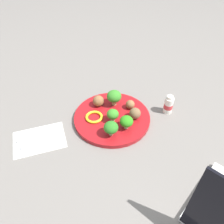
% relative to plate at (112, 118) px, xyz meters
% --- Properties ---
extents(ground_plane, '(4.00, 4.00, 0.00)m').
position_rel_plate_xyz_m(ground_plane, '(0.00, 0.00, -0.01)').
color(ground_plane, slate).
extents(plate, '(0.28, 0.28, 0.02)m').
position_rel_plate_xyz_m(plate, '(0.00, 0.00, 0.00)').
color(plate, maroon).
rests_on(plate, ground_plane).
extents(broccoli_floret_far_rim, '(0.04, 0.04, 0.05)m').
position_rel_plate_xyz_m(broccoli_floret_far_rim, '(0.01, 0.02, 0.04)').
color(broccoli_floret_far_rim, '#AAC97D').
rests_on(broccoli_floret_far_rim, plate).
extents(broccoli_floret_front_left, '(0.06, 0.06, 0.06)m').
position_rel_plate_xyz_m(broccoli_floret_front_left, '(-0.03, -0.06, 0.05)').
color(broccoli_floret_front_left, '#A1BD74').
rests_on(broccoli_floret_front_left, plate).
extents(broccoli_floret_back_right, '(0.05, 0.05, 0.05)m').
position_rel_plate_xyz_m(broccoli_floret_back_right, '(0.04, 0.08, 0.04)').
color(broccoli_floret_back_right, '#A2C17D').
rests_on(broccoli_floret_back_right, plate).
extents(broccoli_floret_center, '(0.05, 0.05, 0.05)m').
position_rel_plate_xyz_m(broccoli_floret_center, '(-0.02, 0.07, 0.04)').
color(broccoli_floret_center, '#A2CC83').
rests_on(broccoli_floret_center, plate).
extents(meatball_near_rim, '(0.04, 0.04, 0.04)m').
position_rel_plate_xyz_m(meatball_near_rim, '(-0.07, 0.04, 0.03)').
color(meatball_near_rim, brown).
rests_on(meatball_near_rim, plate).
extents(meatball_center, '(0.04, 0.04, 0.04)m').
position_rel_plate_xyz_m(meatball_center, '(0.03, -0.08, 0.03)').
color(meatball_center, brown).
rests_on(meatball_center, plate).
extents(meatball_far_rim, '(0.03, 0.03, 0.03)m').
position_rel_plate_xyz_m(meatball_far_rim, '(-0.08, -0.02, 0.02)').
color(meatball_far_rim, brown).
rests_on(meatball_far_rim, plate).
extents(pepper_ring_front_right, '(0.07, 0.07, 0.01)m').
position_rel_plate_xyz_m(pepper_ring_front_right, '(0.06, -0.02, 0.01)').
color(pepper_ring_front_right, yellow).
rests_on(pepper_ring_front_right, plate).
extents(napkin, '(0.18, 0.13, 0.01)m').
position_rel_plate_xyz_m(napkin, '(0.27, 0.00, -0.01)').
color(napkin, white).
rests_on(napkin, ground_plane).
extents(fork, '(0.12, 0.02, 0.01)m').
position_rel_plate_xyz_m(fork, '(0.28, 0.02, -0.00)').
color(fork, silver).
rests_on(fork, napkin).
extents(knife, '(0.15, 0.02, 0.01)m').
position_rel_plate_xyz_m(knife, '(0.27, -0.02, -0.00)').
color(knife, silver).
rests_on(knife, napkin).
extents(yogurt_bottle, '(0.03, 0.03, 0.08)m').
position_rel_plate_xyz_m(yogurt_bottle, '(-0.21, 0.04, 0.03)').
color(yogurt_bottle, white).
rests_on(yogurt_bottle, ground_plane).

